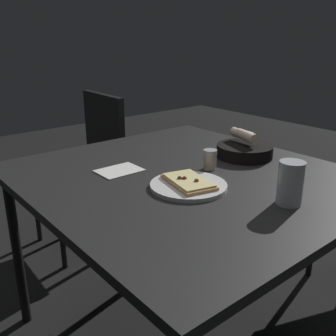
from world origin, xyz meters
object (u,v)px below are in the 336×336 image
(bread_basket, at_px, (244,148))
(chair_spare, at_px, (88,161))
(pizza_plate, at_px, (188,184))
(dining_table, at_px, (186,188))
(beer_glass, at_px, (290,186))
(pepper_shaker, at_px, (210,161))

(bread_basket, distance_m, chair_spare, 1.03)
(pizza_plate, distance_m, bread_basket, 0.43)
(pizza_plate, xyz_separation_m, chair_spare, (0.20, 1.08, -0.24))
(dining_table, height_order, bread_basket, bread_basket)
(dining_table, distance_m, pizza_plate, 0.15)
(dining_table, distance_m, beer_glass, 0.41)
(bread_basket, bearing_deg, dining_table, -178.90)
(beer_glass, bearing_deg, pizza_plate, 116.83)
(bread_basket, height_order, beer_glass, beer_glass)
(dining_table, distance_m, pepper_shaker, 0.14)
(chair_spare, bearing_deg, beer_glass, -92.20)
(dining_table, xyz_separation_m, chair_spare, (0.12, 0.98, -0.17))
(dining_table, height_order, chair_spare, chair_spare)
(bread_basket, xyz_separation_m, beer_glass, (-0.27, -0.39, 0.02))
(pepper_shaker, relative_size, chair_spare, 0.08)
(pizza_plate, bearing_deg, dining_table, 51.00)
(chair_spare, bearing_deg, pepper_shaker, -90.60)
(chair_spare, bearing_deg, dining_table, -96.70)
(dining_table, relative_size, chair_spare, 1.30)
(pepper_shaker, height_order, chair_spare, chair_spare)
(pepper_shaker, distance_m, chair_spare, 1.03)
(beer_glass, bearing_deg, dining_table, 99.16)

